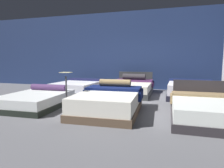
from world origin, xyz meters
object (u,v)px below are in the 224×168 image
Objects in this scene: bed_1 at (109,102)px; bed_2 at (207,110)px; price_sign at (66,96)px; bed_3 at (79,87)px; bed_5 at (191,90)px; bed_0 at (36,100)px; bed_4 at (131,88)px.

bed_1 is 1.06× the size of bed_2.
bed_3 is at bearing 110.55° from price_sign.
bed_3 is 0.96× the size of bed_5.
bed_0 is at bearing -145.43° from bed_5.
bed_3 is (-4.39, 2.71, -0.01)m from bed_2.
bed_2 is 3.55m from bed_4.
bed_4 reaches higher than bed_3.
bed_3 is at bearing -178.44° from bed_4.
bed_2 is at bearing -51.89° from bed_4.
bed_1 is 0.97× the size of bed_5.
bed_3 is (-0.02, 2.69, 0.02)m from bed_0.
bed_0 is at bearing -128.38° from bed_4.
bed_0 is 0.97× the size of bed_4.
bed_5 is 4.36m from price_sign.
bed_5 is at bearing 91.36° from bed_2.
bed_3 is at bearing 148.42° from bed_2.
bed_4 is (2.17, 2.76, 0.05)m from bed_0.
bed_2 reaches higher than bed_1.
price_sign reaches higher than bed_4.
bed_0 is 1.09m from price_sign.
bed_5 is (2.18, 2.73, -0.01)m from bed_1.
bed_5 is at bearing 29.96° from bed_0.
price_sign is at bearing -176.93° from bed_2.
bed_5 reaches higher than bed_3.
bed_5 is at bearing 3.65° from bed_3.
bed_4 is (2.19, 0.07, 0.03)m from bed_3.
price_sign is (-1.11, -2.95, 0.14)m from bed_4.
bed_5 is 2.17× the size of price_sign.
bed_2 is (4.37, -0.02, 0.03)m from bed_0.
price_sign is at bearing -110.84° from bed_4.
bed_4 reaches higher than bed_1.
bed_5 is at bearing -1.50° from bed_4.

